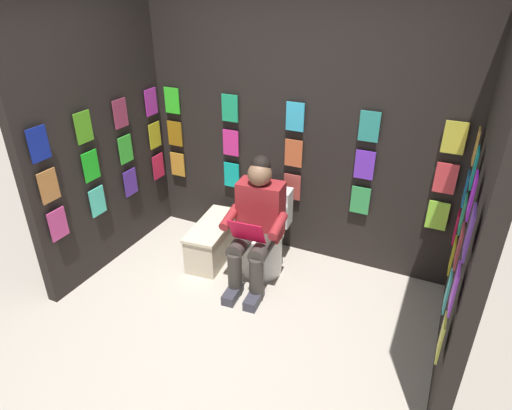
{
  "coord_description": "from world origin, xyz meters",
  "views": [
    {
      "loc": [
        -1.32,
        1.94,
        2.53
      ],
      "look_at": [
        0.04,
        -0.93,
        0.85
      ],
      "focal_mm": 30.67,
      "sensor_mm": 36.0,
      "label": 1
    }
  ],
  "objects": [
    {
      "name": "display_wall_left",
      "position": [
        -1.57,
        -0.85,
        1.22
      ],
      "size": [
        0.14,
        1.7,
        2.45
      ],
      "color": "black",
      "rests_on": "ground"
    },
    {
      "name": "person_reading",
      "position": [
        0.09,
        -1.04,
        0.6
      ],
      "size": [
        0.55,
        0.71,
        1.19
      ],
      "rotation": [
        0.0,
        0.0,
        0.09
      ],
      "color": "maroon",
      "rests_on": "ground"
    },
    {
      "name": "comic_longbox_near",
      "position": [
        0.63,
        -1.2,
        0.19
      ],
      "size": [
        0.4,
        0.78,
        0.38
      ],
      "rotation": [
        0.0,
        0.0,
        0.11
      ],
      "color": "beige",
      "rests_on": "ground"
    },
    {
      "name": "ground_plane",
      "position": [
        0.0,
        0.0,
        0.0
      ],
      "size": [
        30.0,
        30.0,
        0.0
      ],
      "primitive_type": "plane",
      "color": "#B2A899"
    },
    {
      "name": "display_wall_back",
      "position": [
        0.0,
        -1.75,
        1.22
      ],
      "size": [
        3.14,
        0.14,
        2.45
      ],
      "color": "black",
      "rests_on": "ground"
    },
    {
      "name": "display_wall_right",
      "position": [
        1.57,
        -0.85,
        1.22
      ],
      "size": [
        0.14,
        1.7,
        2.45
      ],
      "color": "black",
      "rests_on": "ground"
    },
    {
      "name": "toilet",
      "position": [
        0.11,
        -1.27,
        0.33
      ],
      "size": [
        0.42,
        0.57,
        0.77
      ],
      "rotation": [
        0.0,
        0.0,
        0.09
      ],
      "color": "white",
      "rests_on": "ground"
    }
  ]
}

